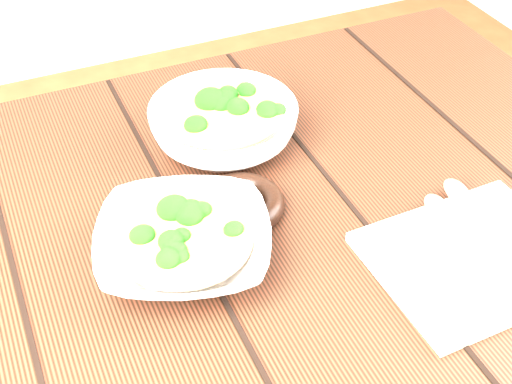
% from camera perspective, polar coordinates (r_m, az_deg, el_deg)
% --- Properties ---
extents(table, '(1.20, 0.80, 0.75)m').
position_cam_1_polar(table, '(0.92, -3.22, -9.31)').
color(table, '#3A1B10').
rests_on(table, ground).
extents(soup_bowl_front, '(0.25, 0.25, 0.06)m').
position_cam_1_polar(soup_bowl_front, '(0.80, -5.81, -4.20)').
color(soup_bowl_front, silver).
rests_on(soup_bowl_front, table).
extents(soup_bowl_back, '(0.25, 0.25, 0.07)m').
position_cam_1_polar(soup_bowl_back, '(0.96, -2.61, 5.39)').
color(soup_bowl_back, silver).
rests_on(soup_bowl_back, table).
extents(trivet, '(0.12, 0.12, 0.03)m').
position_cam_1_polar(trivet, '(0.86, -1.19, -0.93)').
color(trivet, black).
rests_on(trivet, table).
extents(napkin, '(0.23, 0.19, 0.01)m').
position_cam_1_polar(napkin, '(0.84, 17.02, -5.10)').
color(napkin, beige).
rests_on(napkin, table).
extents(spoon_left, '(0.06, 0.18, 0.01)m').
position_cam_1_polar(spoon_left, '(0.86, 15.24, -2.86)').
color(spoon_left, '#A19C8E').
rests_on(spoon_left, napkin).
extents(spoon_right, '(0.06, 0.18, 0.01)m').
position_cam_1_polar(spoon_right, '(0.89, 16.73, -1.51)').
color(spoon_right, '#A19C8E').
rests_on(spoon_right, napkin).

